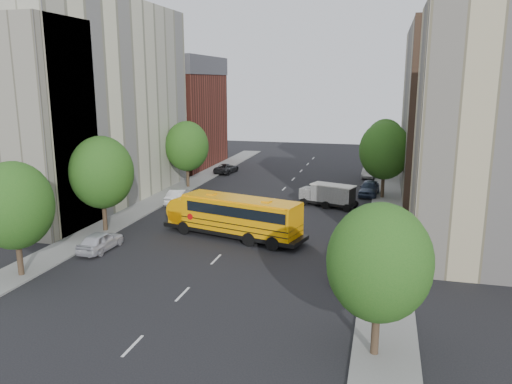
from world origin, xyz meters
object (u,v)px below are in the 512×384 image
at_px(street_tree_2, 187,146).
at_px(street_tree_3, 379,263).
at_px(street_tree_4, 385,151).
at_px(parked_car_5, 369,172).
at_px(parked_car_1, 180,196).
at_px(school_bus, 232,214).
at_px(safari_truck, 329,195).
at_px(parked_car_2, 226,168).
at_px(parked_car_0, 100,241).
at_px(street_tree_5, 385,141).
at_px(parked_car_3, 356,265).
at_px(street_tree_0, 14,206).
at_px(parked_car_4, 369,188).
at_px(street_tree_1, 102,172).

distance_m(street_tree_2, street_tree_3, 38.83).
height_order(street_tree_4, parked_car_5, street_tree_4).
bearing_deg(parked_car_1, school_bus, 128.85).
bearing_deg(safari_truck, parked_car_2, 154.45).
distance_m(school_bus, parked_car_0, 10.07).
height_order(school_bus, safari_truck, school_bus).
xyz_separation_m(parked_car_0, parked_car_5, (17.97, 34.01, -0.03)).
xyz_separation_m(street_tree_5, safari_truck, (-5.11, -17.04, -3.51)).
bearing_deg(street_tree_3, parked_car_0, 153.94).
relative_size(street_tree_2, parked_car_3, 1.39).
xyz_separation_m(street_tree_0, parked_car_0, (2.20, 5.68, -3.92)).
height_order(parked_car_1, parked_car_4, parked_car_4).
bearing_deg(parked_car_1, parked_car_2, -91.20).
bearing_deg(school_bus, street_tree_4, 70.88).
distance_m(street_tree_1, safari_truck, 21.62).
bearing_deg(parked_car_0, street_tree_2, -82.80).
height_order(safari_truck, parked_car_5, safari_truck).
xyz_separation_m(street_tree_2, street_tree_3, (22.00, -32.00, -0.37)).
height_order(street_tree_5, parked_car_3, street_tree_5).
relative_size(parked_car_2, parked_car_4, 0.97).
bearing_deg(street_tree_2, parked_car_2, 81.42).
relative_size(street_tree_5, parked_car_5, 1.77).
height_order(street_tree_5, school_bus, street_tree_5).
relative_size(street_tree_4, parked_car_1, 1.74).
xyz_separation_m(street_tree_0, parked_car_4, (20.60, 29.06, -3.83)).
height_order(street_tree_1, parked_car_1, street_tree_1).
xyz_separation_m(street_tree_2, parked_car_5, (20.17, 11.70, -4.13)).
bearing_deg(parked_car_2, parked_car_3, 125.64).
height_order(parked_car_0, parked_car_1, parked_car_1).
height_order(safari_truck, parked_car_1, safari_truck).
bearing_deg(parked_car_2, street_tree_3, 121.39).
height_order(street_tree_1, safari_truck, street_tree_1).
bearing_deg(street_tree_2, school_bus, -57.89).
xyz_separation_m(parked_car_2, parked_car_5, (18.67, 1.73, 0.06)).
distance_m(street_tree_1, parked_car_5, 36.15).
relative_size(street_tree_2, parked_car_1, 1.65).
bearing_deg(parked_car_4, street_tree_4, -32.05).
xyz_separation_m(school_bus, parked_car_4, (10.01, 17.93, -1.07)).
xyz_separation_m(parked_car_1, parked_car_5, (17.97, 19.35, -0.07)).
relative_size(street_tree_5, parked_car_1, 1.61).
xyz_separation_m(school_bus, parked_car_3, (10.01, -5.87, -1.07)).
relative_size(street_tree_1, parked_car_0, 1.86).
bearing_deg(street_tree_0, safari_truck, 53.66).
xyz_separation_m(street_tree_3, street_tree_5, (-0.00, 44.00, 0.25)).
relative_size(street_tree_3, parked_car_1, 1.52).
bearing_deg(parked_car_4, street_tree_0, -120.31).
relative_size(school_bus, parked_car_1, 2.61).
height_order(street_tree_2, parked_car_2, street_tree_2).
bearing_deg(street_tree_1, parked_car_3, -12.96).
height_order(street_tree_5, parked_car_1, street_tree_5).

